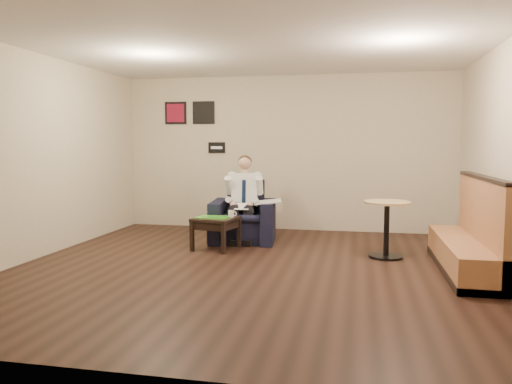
% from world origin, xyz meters
% --- Properties ---
extents(ground, '(6.00, 6.00, 0.00)m').
position_xyz_m(ground, '(0.00, 0.00, 0.00)').
color(ground, black).
rests_on(ground, ground).
extents(wall_back, '(6.00, 0.02, 2.80)m').
position_xyz_m(wall_back, '(0.00, 3.00, 1.40)').
color(wall_back, beige).
rests_on(wall_back, ground).
extents(wall_front, '(6.00, 0.02, 2.80)m').
position_xyz_m(wall_front, '(0.00, -3.00, 1.40)').
color(wall_front, beige).
rests_on(wall_front, ground).
extents(wall_left, '(0.02, 6.00, 2.80)m').
position_xyz_m(wall_left, '(-3.00, 0.00, 1.40)').
color(wall_left, beige).
rests_on(wall_left, ground).
extents(ceiling, '(6.00, 6.00, 0.02)m').
position_xyz_m(ceiling, '(0.00, 0.00, 2.80)').
color(ceiling, white).
rests_on(ceiling, wall_back).
extents(seating_sign, '(0.32, 0.02, 0.20)m').
position_xyz_m(seating_sign, '(-1.30, 2.98, 1.50)').
color(seating_sign, black).
rests_on(seating_sign, wall_back).
extents(art_print_left, '(0.42, 0.03, 0.42)m').
position_xyz_m(art_print_left, '(-2.10, 2.98, 2.15)').
color(art_print_left, maroon).
rests_on(art_print_left, wall_back).
extents(art_print_right, '(0.42, 0.03, 0.42)m').
position_xyz_m(art_print_right, '(-1.55, 2.98, 2.15)').
color(art_print_right, black).
rests_on(art_print_right, wall_back).
extents(armchair, '(1.10, 1.10, 0.97)m').
position_xyz_m(armchair, '(-0.50, 1.74, 0.48)').
color(armchair, black).
rests_on(armchair, ground).
extents(seated_man, '(0.73, 1.01, 1.32)m').
position_xyz_m(seated_man, '(-0.49, 1.61, 0.66)').
color(seated_man, silver).
rests_on(seated_man, armchair).
extents(lap_papers, '(0.27, 0.35, 0.01)m').
position_xyz_m(lap_papers, '(-0.48, 1.51, 0.59)').
color(lap_papers, white).
rests_on(lap_papers, seated_man).
extents(newspaper, '(0.50, 0.59, 0.01)m').
position_xyz_m(newspaper, '(-0.09, 1.68, 0.66)').
color(newspaper, silver).
rests_on(newspaper, armchair).
extents(side_table, '(0.69, 0.69, 0.48)m').
position_xyz_m(side_table, '(-0.76, 1.04, 0.24)').
color(side_table, black).
rests_on(side_table, ground).
extents(green_folder, '(0.50, 0.37, 0.01)m').
position_xyz_m(green_folder, '(-0.80, 1.03, 0.48)').
color(green_folder, green).
rests_on(green_folder, side_table).
extents(coffee_mug, '(0.10, 0.10, 0.10)m').
position_xyz_m(coffee_mug, '(-0.55, 1.13, 0.53)').
color(coffee_mug, white).
rests_on(coffee_mug, side_table).
extents(smartphone, '(0.17, 0.12, 0.01)m').
position_xyz_m(smartphone, '(-0.68, 1.20, 0.48)').
color(smartphone, black).
rests_on(smartphone, side_table).
extents(banquette, '(0.54, 2.27, 1.16)m').
position_xyz_m(banquette, '(2.59, 0.42, 0.58)').
color(banquette, '#A1673E').
rests_on(banquette, ground).
extents(cafe_table, '(0.69, 0.69, 0.79)m').
position_xyz_m(cafe_table, '(1.70, 0.97, 0.39)').
color(cafe_table, tan).
rests_on(cafe_table, ground).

